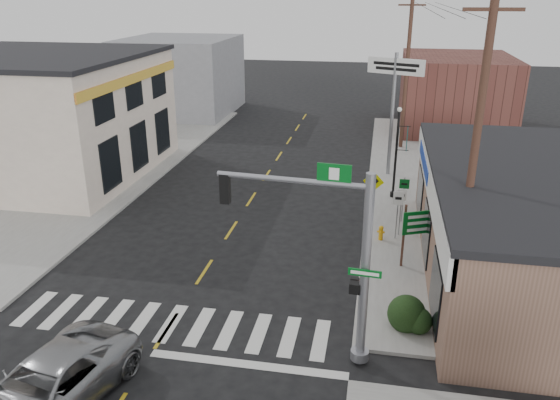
% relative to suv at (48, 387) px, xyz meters
% --- Properties ---
extents(ground, '(140.00, 140.00, 0.00)m').
position_rel_suv_xyz_m(ground, '(1.66, 3.93, -0.74)').
color(ground, black).
rests_on(ground, ground).
extents(sidewalk_right, '(6.00, 38.00, 0.13)m').
position_rel_suv_xyz_m(sidewalk_right, '(10.66, 16.93, -0.67)').
color(sidewalk_right, gray).
rests_on(sidewalk_right, ground).
extents(sidewalk_left, '(6.00, 38.00, 0.13)m').
position_rel_suv_xyz_m(sidewalk_left, '(-7.34, 16.93, -0.67)').
color(sidewalk_left, gray).
rests_on(sidewalk_left, ground).
extents(center_line, '(0.12, 56.00, 0.01)m').
position_rel_suv_xyz_m(center_line, '(1.66, 11.93, -0.73)').
color(center_line, gold).
rests_on(center_line, ground).
extents(crosswalk, '(11.00, 2.20, 0.01)m').
position_rel_suv_xyz_m(crosswalk, '(1.66, 4.33, -0.73)').
color(crosswalk, silver).
rests_on(crosswalk, ground).
extents(left_building, '(12.00, 12.00, 6.80)m').
position_rel_suv_xyz_m(left_building, '(-11.34, 17.93, 2.66)').
color(left_building, beige).
rests_on(left_building, ground).
extents(bldg_distant_right, '(8.00, 10.00, 5.60)m').
position_rel_suv_xyz_m(bldg_distant_right, '(13.66, 33.93, 2.06)').
color(bldg_distant_right, brown).
rests_on(bldg_distant_right, ground).
extents(bldg_distant_left, '(9.00, 10.00, 6.40)m').
position_rel_suv_xyz_m(bldg_distant_left, '(-9.34, 35.93, 2.46)').
color(bldg_distant_left, gray).
rests_on(bldg_distant_left, ground).
extents(suv, '(3.54, 5.73, 1.48)m').
position_rel_suv_xyz_m(suv, '(0.00, 0.00, 0.00)').
color(suv, '#929497').
rests_on(suv, ground).
extents(traffic_signal_pole, '(4.72, 0.38, 5.98)m').
position_rel_suv_xyz_m(traffic_signal_pole, '(7.21, 3.44, 2.96)').
color(traffic_signal_pole, gray).
rests_on(traffic_signal_pole, sidewalk_right).
extents(guide_sign, '(1.48, 0.13, 2.60)m').
position_rel_suv_xyz_m(guide_sign, '(9.86, 9.56, 1.08)').
color(guide_sign, '#4D3024').
rests_on(guide_sign, sidewalk_right).
extents(fire_hydrant, '(0.21, 0.21, 0.66)m').
position_rel_suv_xyz_m(fire_hydrant, '(8.43, 11.88, -0.25)').
color(fire_hydrant, orange).
rests_on(fire_hydrant, sidewalk_right).
extents(ped_crossing_sign, '(0.97, 0.07, 2.49)m').
position_rel_suv_xyz_m(ped_crossing_sign, '(7.96, 13.76, 1.11)').
color(ped_crossing_sign, gray).
rests_on(ped_crossing_sign, sidewalk_right).
extents(lamp_post, '(0.62, 0.49, 4.76)m').
position_rel_suv_xyz_m(lamp_post, '(9.05, 17.33, 2.16)').
color(lamp_post, black).
rests_on(lamp_post, sidewalk_right).
extents(dance_center_sign, '(3.29, 0.21, 6.98)m').
position_rel_suv_xyz_m(dance_center_sign, '(8.74, 21.13, 4.63)').
color(dance_center_sign, gray).
rests_on(dance_center_sign, sidewalk_right).
extents(bare_tree, '(2.16, 2.16, 4.31)m').
position_rel_suv_xyz_m(bare_tree, '(11.17, 8.78, 2.78)').
color(bare_tree, black).
rests_on(bare_tree, sidewalk_right).
extents(shrub_front, '(1.24, 1.24, 0.93)m').
position_rel_suv_xyz_m(shrub_front, '(9.31, 5.39, -0.15)').
color(shrub_front, '#173D1A').
rests_on(shrub_front, sidewalk_right).
extents(shrub_back, '(0.99, 0.99, 0.74)m').
position_rel_suv_xyz_m(shrub_back, '(10.92, 11.61, -0.24)').
color(shrub_back, black).
rests_on(shrub_back, sidewalk_right).
extents(utility_pole_near, '(1.80, 0.27, 10.36)m').
position_rel_suv_xyz_m(utility_pole_near, '(11.16, 7.86, 4.70)').
color(utility_pole_near, '#4E2E23').
rests_on(utility_pole_near, sidewalk_right).
extents(utility_pole_far, '(1.72, 0.26, 9.90)m').
position_rel_suv_xyz_m(utility_pole_far, '(9.60, 27.28, 4.47)').
color(utility_pole_far, '#473020').
rests_on(utility_pole_far, sidewalk_right).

